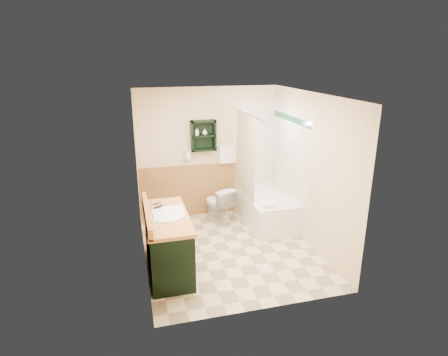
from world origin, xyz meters
TOP-DOWN VIEW (x-y plane):
  - floor at (0.00, 0.00)m, footprint 3.00×3.00m
  - back_wall at (0.00, 1.52)m, footprint 2.60×0.04m
  - left_wall at (-1.32, 0.00)m, footprint 0.04×3.00m
  - right_wall at (1.32, 0.00)m, footprint 0.04×3.00m
  - ceiling at (0.00, 0.00)m, footprint 2.60×3.00m
  - wainscot_left at (-1.29, 0.00)m, footprint 2.98×2.98m
  - wainscot_back at (0.00, 1.49)m, footprint 2.58×2.58m
  - mirror_frame at (-1.27, -0.55)m, footprint 1.30×1.30m
  - mirror_glass at (-1.27, -0.55)m, footprint 1.20×1.20m
  - tile_right at (1.28, 0.75)m, footprint 1.50×1.50m
  - tile_back at (1.03, 1.48)m, footprint 0.95×0.95m
  - tile_accent at (1.27, 0.75)m, footprint 1.50×1.50m
  - wall_shelf at (-0.10, 1.41)m, footprint 0.45×0.15m
  - hair_dryer at (-0.40, 1.43)m, footprint 0.10×0.24m
  - towel_bar at (0.35, 1.45)m, footprint 0.40×0.06m
  - curtain_rod at (0.53, 0.75)m, footprint 0.03×1.60m
  - shower_curtain at (0.53, 0.92)m, footprint 1.05×1.05m
  - vanity at (-0.99, -0.34)m, footprint 0.59×1.33m
  - bathtub at (0.93, 0.85)m, footprint 0.80×1.50m
  - toilet at (0.09, 1.09)m, footprint 0.59×0.77m
  - counter_towel at (-0.90, -0.22)m, footprint 0.29×0.23m
  - vanity_book at (-1.16, -0.01)m, footprint 0.15×0.05m
  - tub_towel at (0.76, 0.29)m, footprint 0.25×0.21m
  - soap_bottle_a at (-0.22, 1.40)m, footprint 0.07×0.14m
  - soap_bottle_b at (-0.08, 1.40)m, footprint 0.09×0.11m

SIDE VIEW (x-z plane):
  - floor at x=0.00m, z-range 0.00..0.00m
  - bathtub at x=0.93m, z-range 0.00..0.54m
  - toilet at x=0.09m, z-range 0.00..0.67m
  - vanity at x=-0.99m, z-range 0.00..0.84m
  - wainscot_left at x=-1.29m, z-range 0.00..1.00m
  - wainscot_back at x=0.00m, z-range 0.00..1.00m
  - tub_towel at x=0.76m, z-range 0.54..0.61m
  - counter_towel at x=-0.90m, z-range 0.84..0.88m
  - vanity_book at x=-1.16m, z-range 0.84..1.04m
  - tile_right at x=1.28m, z-range 0.00..2.10m
  - tile_back at x=1.03m, z-range 0.00..2.10m
  - shower_curtain at x=0.53m, z-range 0.30..2.00m
  - back_wall at x=0.00m, z-range 0.00..2.40m
  - left_wall at x=-1.32m, z-range 0.00..2.40m
  - right_wall at x=1.32m, z-range 0.00..2.40m
  - hair_dryer at x=-0.40m, z-range 1.11..1.29m
  - towel_bar at x=0.35m, z-range 1.15..1.55m
  - mirror_frame at x=-1.27m, z-range 1.00..2.00m
  - mirror_glass at x=-1.27m, z-range 1.05..1.95m
  - wall_shelf at x=-0.10m, z-range 1.27..1.83m
  - soap_bottle_a at x=-0.22m, z-range 1.56..1.63m
  - soap_bottle_b at x=-0.08m, z-range 1.56..1.65m
  - tile_accent at x=1.27m, z-range 1.85..1.95m
  - curtain_rod at x=0.53m, z-range 1.98..2.02m
  - ceiling at x=0.00m, z-range 2.40..2.44m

